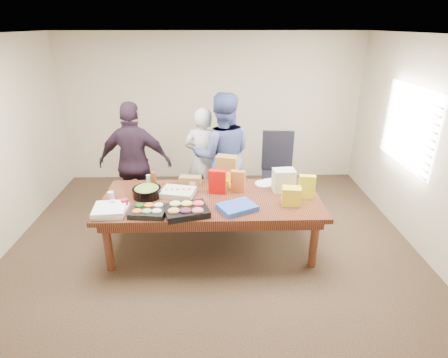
{
  "coord_description": "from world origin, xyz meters",
  "views": [
    {
      "loc": [
        0.04,
        -4.15,
        2.81
      ],
      "look_at": [
        0.16,
        0.1,
        0.97
      ],
      "focal_mm": 28.88,
      "sensor_mm": 36.0,
      "label": 1
    }
  ],
  "objects_px": {
    "person_right": "(222,156)",
    "salad_bowl": "(147,192)",
    "sheet_cake": "(178,192)",
    "conference_table": "(212,223)",
    "person_center": "(204,160)",
    "office_chair": "(279,175)"
  },
  "relations": [
    {
      "from": "person_right",
      "to": "salad_bowl",
      "type": "bearing_deg",
      "value": 42.02
    },
    {
      "from": "person_right",
      "to": "sheet_cake",
      "type": "relative_size",
      "value": 4.53
    },
    {
      "from": "conference_table",
      "to": "sheet_cake",
      "type": "xyz_separation_m",
      "value": [
        -0.43,
        0.1,
        0.41
      ]
    },
    {
      "from": "person_center",
      "to": "salad_bowl",
      "type": "bearing_deg",
      "value": 68.93
    },
    {
      "from": "office_chair",
      "to": "person_center",
      "type": "bearing_deg",
      "value": -176.39
    },
    {
      "from": "person_center",
      "to": "salad_bowl",
      "type": "distance_m",
      "value": 1.31
    },
    {
      "from": "sheet_cake",
      "to": "salad_bowl",
      "type": "xyz_separation_m",
      "value": [
        -0.4,
        -0.03,
        0.02
      ]
    },
    {
      "from": "office_chair",
      "to": "person_right",
      "type": "bearing_deg",
      "value": -166.69
    },
    {
      "from": "person_center",
      "to": "salad_bowl",
      "type": "relative_size",
      "value": 4.57
    },
    {
      "from": "person_center",
      "to": "person_right",
      "type": "bearing_deg",
      "value": 162.24
    },
    {
      "from": "conference_table",
      "to": "person_center",
      "type": "bearing_deg",
      "value": 96.09
    },
    {
      "from": "person_center",
      "to": "person_right",
      "type": "height_order",
      "value": "person_right"
    },
    {
      "from": "person_right",
      "to": "sheet_cake",
      "type": "height_order",
      "value": "person_right"
    },
    {
      "from": "person_center",
      "to": "office_chair",
      "type": "bearing_deg",
      "value": -170.6
    },
    {
      "from": "conference_table",
      "to": "salad_bowl",
      "type": "height_order",
      "value": "salad_bowl"
    },
    {
      "from": "conference_table",
      "to": "person_right",
      "type": "bearing_deg",
      "value": 80.5
    },
    {
      "from": "salad_bowl",
      "to": "sheet_cake",
      "type": "bearing_deg",
      "value": 4.3
    },
    {
      "from": "person_right",
      "to": "salad_bowl",
      "type": "height_order",
      "value": "person_right"
    },
    {
      "from": "person_right",
      "to": "conference_table",
      "type": "bearing_deg",
      "value": 79.42
    },
    {
      "from": "office_chair",
      "to": "salad_bowl",
      "type": "xyz_separation_m",
      "value": [
        -1.9,
        -1.05,
        0.22
      ]
    },
    {
      "from": "conference_table",
      "to": "office_chair",
      "type": "distance_m",
      "value": 1.56
    },
    {
      "from": "salad_bowl",
      "to": "person_center",
      "type": "bearing_deg",
      "value": 57.28
    }
  ]
}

